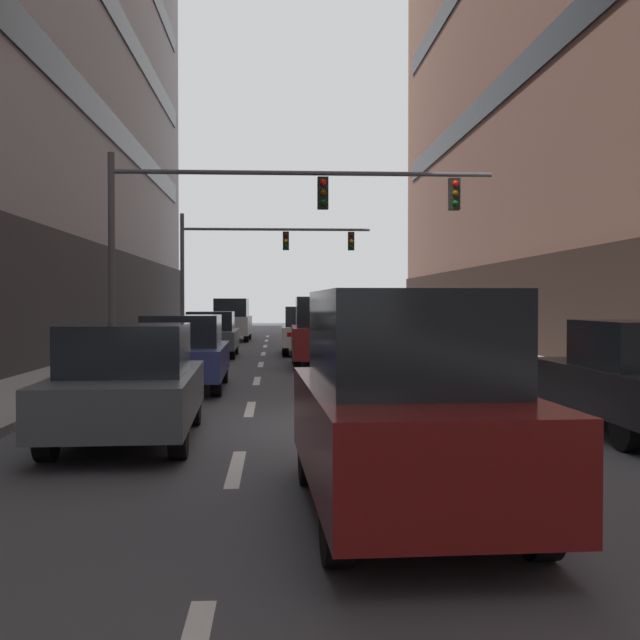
{
  "coord_description": "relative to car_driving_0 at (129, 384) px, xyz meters",
  "views": [
    {
      "loc": [
        -1.24,
        -11.97,
        1.9
      ],
      "look_at": [
        0.28,
        14.76,
        1.3
      ],
      "focal_mm": 44.04,
      "sensor_mm": 36.0,
      "label": 1
    }
  ],
  "objects": [
    {
      "name": "lane_stripe_l2_s6",
      "position": [
        4.93,
        13.19,
        -0.79
      ],
      "size": [
        0.16,
        2.0,
        0.01
      ],
      "primitive_type": "cube",
      "color": "silver",
      "rests_on": "ground"
    },
    {
      "name": "lane_stripe_l1_s7",
      "position": [
        1.55,
        18.19,
        -0.79
      ],
      "size": [
        0.16,
        2.0,
        0.01
      ],
      "primitive_type": "cube",
      "color": "silver",
      "rests_on": "ground"
    },
    {
      "name": "lane_stripe_l2_s4",
      "position": [
        4.93,
        3.19,
        -0.79
      ],
      "size": [
        0.16,
        2.0,
        0.01
      ],
      "primitive_type": "cube",
      "color": "silver",
      "rests_on": "ground"
    },
    {
      "name": "ground_plane",
      "position": [
        3.24,
        1.19,
        -0.79
      ],
      "size": [
        120.0,
        120.0,
        0.0
      ],
      "primitive_type": "plane",
      "color": "#424247"
    },
    {
      "name": "lane_stripe_l2_s10",
      "position": [
        4.93,
        33.19,
        -0.79
      ],
      "size": [
        0.16,
        2.0,
        0.01
      ],
      "primitive_type": "cube",
      "color": "silver",
      "rests_on": "ground"
    },
    {
      "name": "pedestrian_0",
      "position": [
        9.01,
        10.36,
        0.36
      ],
      "size": [
        0.44,
        0.37,
        1.74
      ],
      "color": "black",
      "rests_on": "sidewalk_right"
    },
    {
      "name": "lane_stripe_l2_s5",
      "position": [
        4.93,
        8.19,
        -0.79
      ],
      "size": [
        0.16,
        2.0,
        0.01
      ],
      "primitive_type": "cube",
      "color": "silver",
      "rests_on": "ground"
    },
    {
      "name": "lane_stripe_l1_s6",
      "position": [
        1.55,
        13.19,
        -0.79
      ],
      "size": [
        0.16,
        2.0,
        0.01
      ],
      "primitive_type": "cube",
      "color": "silver",
      "rests_on": "ground"
    },
    {
      "name": "car_driving_1",
      "position": [
        -0.01,
        6.35,
        0.01
      ],
      "size": [
        1.88,
        4.36,
        1.63
      ],
      "color": "black",
      "rests_on": "ground"
    },
    {
      "name": "lane_stripe_l2_s7",
      "position": [
        4.93,
        18.19,
        -0.79
      ],
      "size": [
        0.16,
        2.0,
        0.01
      ],
      "primitive_type": "cube",
      "color": "silver",
      "rests_on": "ground"
    },
    {
      "name": "car_driving_0",
      "position": [
        0.0,
        0.0,
        0.0
      ],
      "size": [
        1.94,
        4.34,
        1.6
      ],
      "color": "black",
      "rests_on": "ground"
    },
    {
      "name": "car_driving_4",
      "position": [
        -0.24,
        16.63,
        -0.01
      ],
      "size": [
        1.79,
        4.24,
        1.58
      ],
      "color": "black",
      "rests_on": "ground"
    },
    {
      "name": "car_driving_3",
      "position": [
        -0.16,
        28.08,
        0.25
      ],
      "size": [
        1.88,
        4.34,
        2.09
      ],
      "color": "black",
      "rests_on": "ground"
    },
    {
      "name": "lane_stripe_l1_s9",
      "position": [
        1.55,
        28.19,
        -0.79
      ],
      "size": [
        0.16,
        2.0,
        0.01
      ],
      "primitive_type": "cube",
      "color": "silver",
      "rests_on": "ground"
    },
    {
      "name": "car_driving_5",
      "position": [
        3.15,
        -3.88,
        0.21
      ],
      "size": [
        1.87,
        4.2,
        2.01
      ],
      "color": "black",
      "rests_on": "ground"
    },
    {
      "name": "traffic_signal_0",
      "position": [
        1.48,
        9.81,
        3.43
      ],
      "size": [
        10.06,
        0.35,
        5.64
      ],
      "color": "#4C4C51",
      "rests_on": "sidewalk_left"
    },
    {
      "name": "lane_stripe_l1_s4",
      "position": [
        1.55,
        3.19,
        -0.79
      ],
      "size": [
        0.16,
        2.0,
        0.01
      ],
      "primitive_type": "cube",
      "color": "silver",
      "rests_on": "ground"
    },
    {
      "name": "lane_stripe_l1_s5",
      "position": [
        1.55,
        8.19,
        -0.79
      ],
      "size": [
        0.16,
        2.0,
        0.01
      ],
      "primitive_type": "cube",
      "color": "silver",
      "rests_on": "ground"
    },
    {
      "name": "lane_stripe_l1_s8",
      "position": [
        1.55,
        23.19,
        -0.79
      ],
      "size": [
        0.16,
        2.0,
        0.01
      ],
      "primitive_type": "cube",
      "color": "silver",
      "rests_on": "ground"
    },
    {
      "name": "car_driving_6",
      "position": [
        3.22,
        18.04,
        0.07
      ],
      "size": [
        2.03,
        4.69,
        1.75
      ],
      "color": "black",
      "rests_on": "ground"
    },
    {
      "name": "car_driving_2",
      "position": [
        3.38,
        12.22,
        0.23
      ],
      "size": [
        1.82,
        4.27,
        2.06
      ],
      "color": "black",
      "rests_on": "ground"
    },
    {
      "name": "lane_stripe_l2_s9",
      "position": [
        4.93,
        28.19,
        -0.79
      ],
      "size": [
        0.16,
        2.0,
        0.01
      ],
      "primitive_type": "cube",
      "color": "silver",
      "rests_on": "ground"
    },
    {
      "name": "lane_stripe_l2_s8",
      "position": [
        4.93,
        23.19,
        -0.79
      ],
      "size": [
        0.16,
        2.0,
        0.01
      ],
      "primitive_type": "cube",
      "color": "silver",
      "rests_on": "ground"
    },
    {
      "name": "lane_stripe_l2_s3",
      "position": [
        4.93,
        -1.81,
        -0.79
      ],
      "size": [
        0.16,
        2.0,
        0.01
      ],
      "primitive_type": "cube",
      "color": "silver",
      "rests_on": "ground"
    },
    {
      "name": "lane_stripe_l1_s3",
      "position": [
        1.55,
        -1.81,
        -0.79
      ],
      "size": [
        0.16,
        2.0,
        0.01
      ],
      "primitive_type": "cube",
      "color": "silver",
      "rests_on": "ground"
    },
    {
      "name": "traffic_signal_1",
      "position": [
        0.88,
        25.2,
        3.37
      ],
      "size": [
        8.66,
        0.35,
        5.8
      ],
      "color": "#4C4C51",
      "rests_on": "sidewalk_left"
    },
    {
      "name": "lane_stripe_l1_s10",
      "position": [
        1.55,
        33.19,
        -0.79
      ],
      "size": [
        0.16,
        2.0,
        0.01
      ],
      "primitive_type": "cube",
      "color": "silver",
      "rests_on": "ground"
    }
  ]
}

